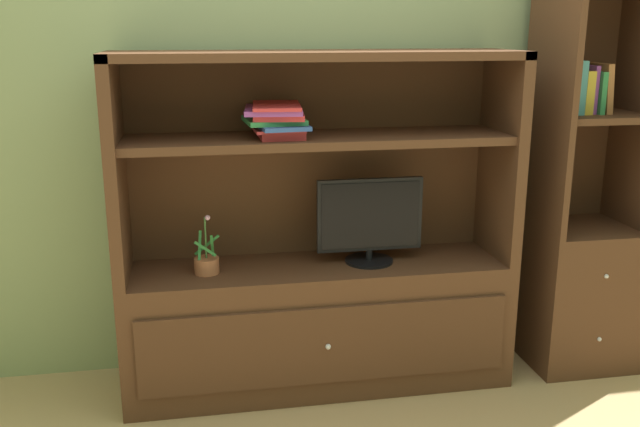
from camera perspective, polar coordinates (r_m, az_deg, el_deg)
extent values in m
plane|color=tan|center=(3.04, 1.24, -17.01)|extent=(8.00, 8.00, 0.00)
cube|color=#8C9E6B|center=(3.32, -1.27, 11.33)|extent=(6.00, 0.10, 2.80)
cube|color=#4C2D1C|center=(3.25, -0.16, -8.99)|extent=(1.74, 0.44, 0.58)
cube|color=#462A19|center=(3.05, 0.62, -10.72)|extent=(1.60, 0.02, 0.35)
sphere|color=silver|center=(3.04, 0.67, -10.83)|extent=(0.02, 0.02, 0.02)
cube|color=#4C2D1C|center=(3.00, -16.35, 3.53)|extent=(0.05, 0.44, 0.94)
cube|color=#4C2D1C|center=(3.28, 14.59, 4.61)|extent=(0.05, 0.44, 0.94)
cube|color=#4C2D1C|center=(3.23, -0.84, 4.93)|extent=(1.74, 0.02, 0.94)
cube|color=#4C2D1C|center=(2.98, -0.18, 12.81)|extent=(1.74, 0.44, 0.04)
cube|color=#4C2D1C|center=(3.01, -0.17, 6.06)|extent=(1.64, 0.40, 0.04)
cylinder|color=black|center=(3.19, 4.02, -3.85)|extent=(0.22, 0.22, 0.01)
cylinder|color=black|center=(3.18, 4.03, -3.36)|extent=(0.03, 0.03, 0.05)
cube|color=black|center=(3.12, 4.09, -0.09)|extent=(0.48, 0.02, 0.33)
cube|color=black|center=(3.11, 4.16, -0.16)|extent=(0.45, 0.00, 0.30)
cylinder|color=#B26642|center=(3.07, -9.24, -4.21)|extent=(0.11, 0.11, 0.07)
cylinder|color=#3D6B33|center=(3.03, -9.34, -1.96)|extent=(0.01, 0.01, 0.18)
cube|color=#2D7A38|center=(3.04, -8.79, -2.70)|extent=(0.02, 0.07, 0.12)
cube|color=#2D7A38|center=(3.07, -9.23, -2.56)|extent=(0.11, 0.02, 0.10)
cube|color=#2D7A38|center=(3.05, -9.81, -2.71)|extent=(0.02, 0.07, 0.13)
cube|color=#2D7A38|center=(3.02, -9.36, -2.87)|extent=(0.09, 0.02, 0.07)
sphere|color=#DB9EC6|center=(3.00, -9.18, -0.34)|extent=(0.02, 0.02, 0.02)
cube|color=red|center=(2.99, -3.33, 6.61)|extent=(0.18, 0.29, 0.03)
cube|color=red|center=(2.96, -3.53, 6.96)|extent=(0.21, 0.28, 0.01)
cube|color=#2D519E|center=(2.97, -3.30, 7.26)|extent=(0.22, 0.35, 0.02)
cube|color=#338C4C|center=(2.96, -3.80, 7.61)|extent=(0.26, 0.28, 0.02)
cube|color=red|center=(2.98, -3.41, 8.08)|extent=(0.24, 0.35, 0.02)
cube|color=purple|center=(2.95, -3.83, 8.45)|extent=(0.27, 0.34, 0.02)
cube|color=red|center=(2.95, -3.59, 8.78)|extent=(0.23, 0.35, 0.01)
cube|color=#4C2D1C|center=(3.67, 20.22, -6.17)|extent=(0.49, 0.45, 0.69)
sphere|color=silver|center=(3.43, 22.37, -4.77)|extent=(0.02, 0.02, 0.02)
sphere|color=silver|center=(3.54, 21.87, -9.51)|extent=(0.02, 0.02, 0.02)
cube|color=#4C2D1C|center=(3.35, 18.24, 8.47)|extent=(0.03, 0.45, 1.17)
cube|color=#4C2D1C|center=(3.65, 19.83, 8.81)|extent=(0.49, 0.02, 1.17)
cube|color=#4C2D1C|center=(3.47, 21.51, 7.41)|extent=(0.43, 0.40, 0.03)
cube|color=black|center=(3.37, 19.29, 9.50)|extent=(0.03, 0.14, 0.21)
cube|color=teal|center=(3.39, 19.95, 9.69)|extent=(0.04, 0.17, 0.24)
cube|color=gold|center=(3.42, 20.59, 9.28)|extent=(0.04, 0.16, 0.19)
cube|color=purple|center=(3.44, 21.13, 9.44)|extent=(0.02, 0.13, 0.21)
cube|color=#338C4C|center=(3.45, 21.49, 9.21)|extent=(0.02, 0.17, 0.19)
cube|color=#A56638|center=(3.46, 21.97, 9.47)|extent=(0.04, 0.16, 0.22)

